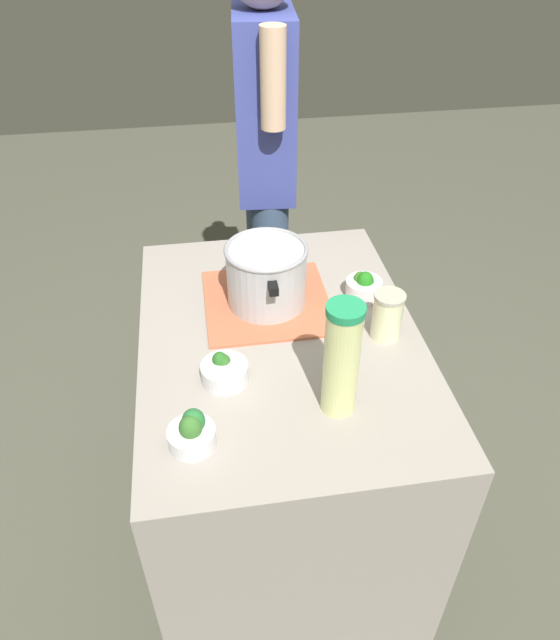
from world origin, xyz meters
name	(u,v)px	position (x,y,z in m)	size (l,w,h in m)	color
ground_plane	(280,518)	(0.00, 0.00, 0.00)	(8.00, 8.00, 0.00)	#515243
counter_slab	(280,440)	(0.00, 0.00, 0.43)	(1.03, 0.75, 0.87)	gray
dish_cloth	(267,302)	(0.14, 0.02, 0.87)	(0.36, 0.36, 0.01)	#BA6242
cooking_pot	(267,274)	(0.14, 0.02, 0.97)	(0.30, 0.23, 0.18)	#B7B7BC
lemonade_pitcher	(342,359)	(-0.28, -0.09, 1.02)	(0.08, 0.08, 0.29)	beige
mason_jar	(387,316)	(-0.05, -0.28, 0.94)	(0.08, 0.08, 0.14)	beige
broccoli_bowl_front	(192,432)	(-0.34, 0.25, 0.90)	(0.11, 0.11, 0.08)	silver
broccoli_bowl_center	(364,286)	(0.14, -0.27, 0.90)	(0.11, 0.11, 0.08)	silver
broccoli_bowl_back	(224,371)	(-0.15, 0.16, 0.90)	(0.12, 0.12, 0.07)	silver
person_cook	(266,176)	(0.84, -0.08, 0.94)	(0.50, 0.23, 1.70)	#3E5271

